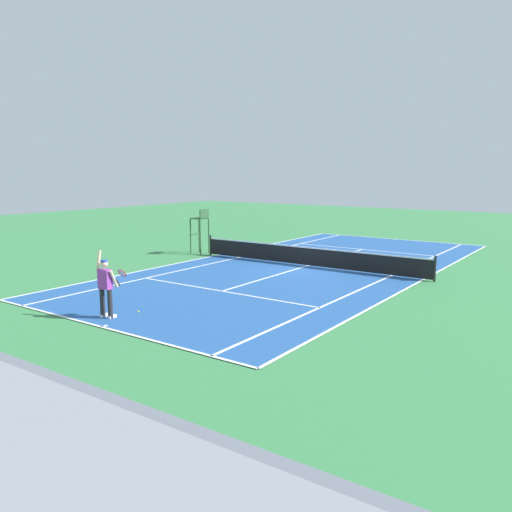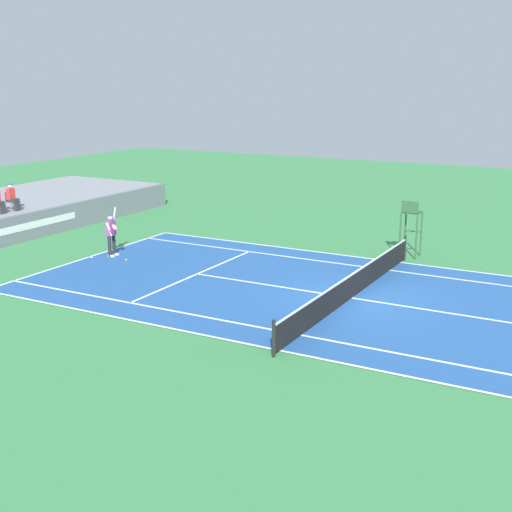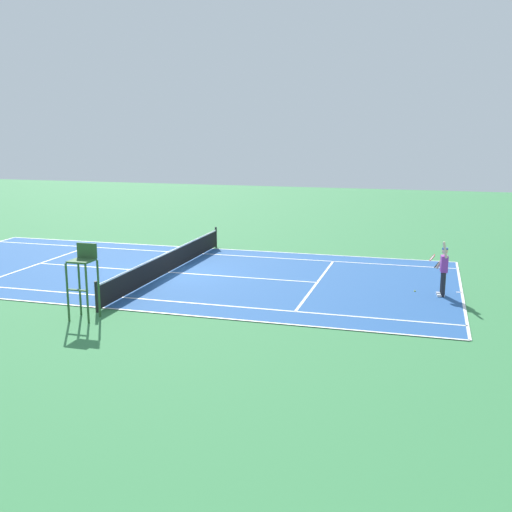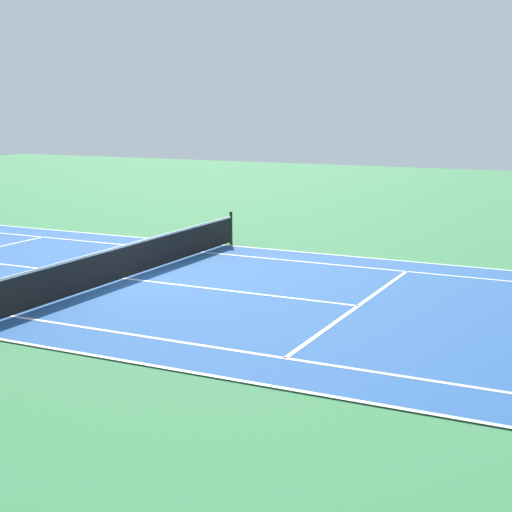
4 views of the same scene
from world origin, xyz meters
name	(u,v)px [view 1 (image 1 of 4)]	position (x,y,z in m)	size (l,w,h in m)	color
ground_plane	(307,266)	(0.00, 0.00, 0.00)	(80.00, 80.00, 0.00)	#387F47
court	(307,266)	(0.00, 0.00, 0.01)	(11.08, 23.88, 0.03)	#235193
net	(307,255)	(0.00, 0.00, 0.52)	(11.98, 0.10, 1.07)	black
tennis_player	(106,286)	(0.65, 11.16, 0.99)	(0.75, 0.68, 2.08)	#232328
tennis_ball	(138,312)	(0.35, 10.19, 0.03)	(0.07, 0.07, 0.07)	#D1E533
umpire_chair	(200,225)	(6.63, 0.00, 1.56)	(0.77, 0.77, 2.44)	#2D562D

